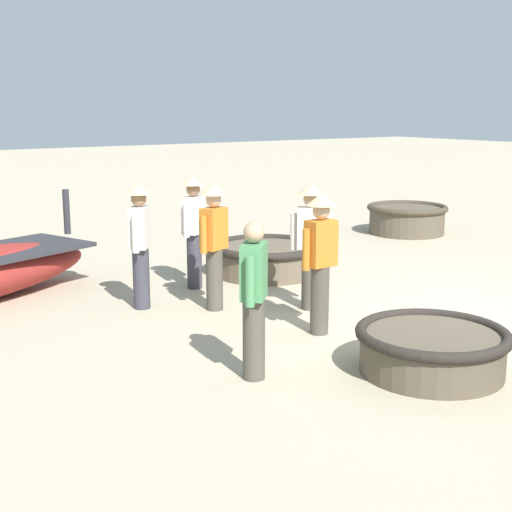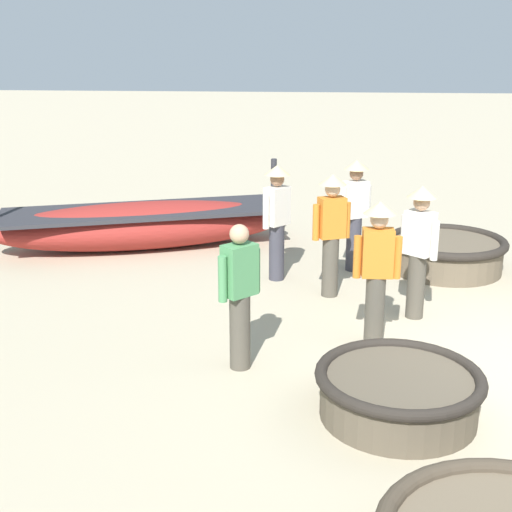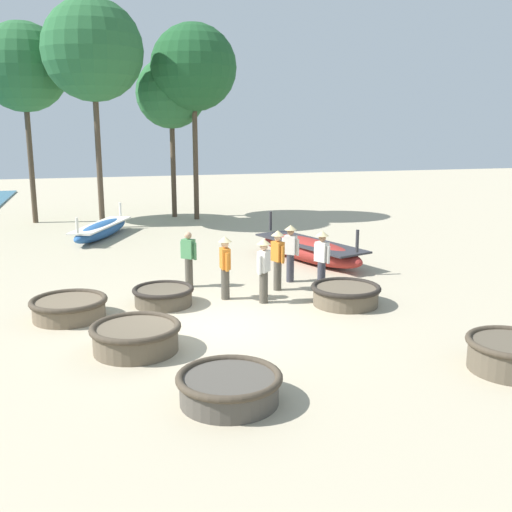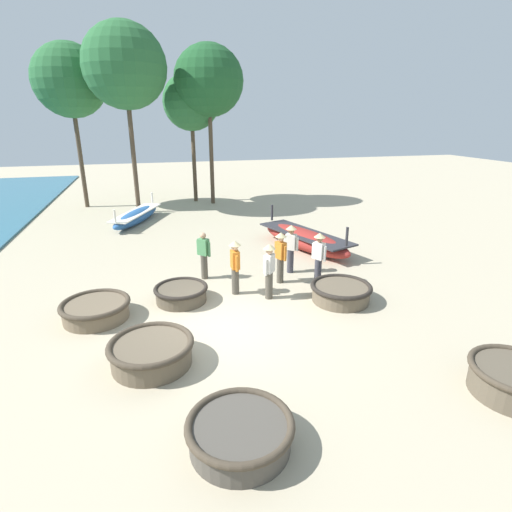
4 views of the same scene
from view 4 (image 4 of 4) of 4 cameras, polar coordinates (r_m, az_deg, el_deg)
ground_plane at (r=10.30m, az=-5.09°, el=-10.19°), size 80.00×80.00×0.00m
coracle_center at (r=11.82m, az=12.03°, el=-5.01°), size 1.77×1.77×0.51m
coracle_beside_post at (r=6.99m, az=-2.30°, el=-23.87°), size 1.77×1.77×0.50m
coracle_front_right at (r=9.05m, az=-14.72°, el=-13.06°), size 1.84×1.84×0.57m
coracle_far_right at (r=11.39m, az=-21.93°, el=-7.06°), size 1.80×1.80×0.50m
coracle_far_left at (r=11.74m, az=-10.64°, el=-5.22°), size 1.55×1.55×0.47m
long_boat_green_hull at (r=21.02m, az=-16.72°, el=5.47°), size 2.69×4.63×1.15m
long_boat_blue_hull at (r=16.20m, az=6.96°, el=2.42°), size 2.77×5.04×1.40m
fisherman_hauling at (r=13.48m, az=5.00°, el=1.49°), size 0.42×0.39×1.67m
fisherman_with_hat at (r=12.69m, az=8.96°, el=0.18°), size 0.36×0.47×1.67m
fisherman_standing_left at (r=11.78m, az=-3.00°, el=-1.12°), size 0.36×0.53×1.67m
fisherman_standing_right at (r=11.47m, az=1.89°, el=-1.68°), size 0.39×0.42×1.67m
fisherman_crouching at (r=12.61m, az=3.52°, el=0.26°), size 0.36×0.50×1.67m
fisherman_by_coracle at (r=13.05m, az=-7.47°, el=0.24°), size 0.40×0.40×1.57m
tree_leftmost at (r=25.44m, az=-9.26°, el=20.86°), size 3.31×3.31×7.55m
tree_center at (r=25.48m, az=-25.07°, el=21.72°), size 3.88×3.88×8.85m
tree_tall_back at (r=23.07m, az=-18.24°, el=24.32°), size 4.19×4.19×9.56m
tree_rightmost at (r=24.62m, az=-6.77°, el=23.58°), size 3.93×3.93×8.95m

